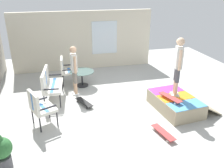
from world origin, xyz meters
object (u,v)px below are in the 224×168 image
Objects in this scene: person_watching at (74,67)px; patio_bench at (49,82)px; skateboard_spare at (163,132)px; potted_plant at (1,150)px; person_skater at (178,63)px; skateboard_on_ramp at (170,97)px; patio_table at (82,76)px; patio_chair_near_house at (66,68)px; patio_chair_by_wall at (39,106)px; skate_ramp at (176,103)px; skateboard_by_bench at (84,102)px.

patio_bench is at bearing 106.20° from person_watching.
potted_plant reaches higher than skateboard_spare.
person_watching is at bearing 58.35° from person_skater.
skateboard_on_ramp is (-0.25, 0.27, -0.94)m from person_skater.
patio_bench is at bearing 128.29° from patio_table.
person_skater reaches higher than patio_chair_near_house.
patio_chair_by_wall is 1.24× the size of skateboard_spare.
person_watching is (1.82, 2.82, 0.76)m from skate_ramp.
skateboard_by_bench is (-0.85, -0.18, -0.90)m from person_watching.
patio_bench is 1.56m from patio_chair_by_wall.
patio_table is 0.93m from person_watching.
skateboard_by_bench is at bearing -168.25° from person_watching.
skateboard_spare is (-1.14, 0.93, -0.13)m from skate_ramp.
patio_table is 3.45m from skateboard_on_ramp.
person_watching reaches higher than patio_bench.
patio_chair_near_house is 4.55m from skateboard_spare.
skate_ramp is 1.25m from person_skater.
patio_chair_near_house is 1.24× the size of skateboard_on_ramp.
patio_chair_near_house is 1.00× the size of patio_chair_by_wall.
patio_chair_near_house and patio_chair_by_wall have the same top height.
person_skater is 4.95m from potted_plant.
skateboard_by_bench is (-1.52, 0.14, -0.32)m from patio_table.
patio_bench is 1.60× the size of skateboard_by_bench.
potted_plant is at bearing 140.62° from skateboard_by_bench.
patio_chair_near_house is at bearing 47.96° from person_skater.
skate_ramp is at bearing -122.79° from person_watching.
patio_bench is at bearing 62.66° from skateboard_on_ramp.
patio_bench reaches higher than skateboard_on_ramp.
skate_ramp is 3.95m from patio_chair_by_wall.
person_watching is 3.33m from person_skater.
skateboard_spare is at bearing -151.76° from patio_chair_near_house.
patio_bench is 1.58× the size of skateboard_on_ramp.
skate_ramp reaches higher than skateboard_spare.
skateboard_on_ramp is (-1.74, -3.36, -0.09)m from patio_bench.
person_watching is at bearing 51.93° from skateboard_on_ramp.
potted_plant reaches higher than skateboard_on_ramp.
patio_bench is at bearing 45.11° from skateboard_spare.
skateboard_spare is at bearing -134.89° from patio_bench.
skateboard_by_bench is (-1.87, -0.42, -0.53)m from patio_chair_near_house.
patio_bench is (1.58, 3.66, 0.40)m from skate_ramp.
patio_chair_near_house is 0.69m from patio_table.
patio_table is 0.52× the size of person_skater.
skateboard_spare is at bearing 147.04° from skateboard_on_ramp.
patio_chair_by_wall is 1.11× the size of potted_plant.
potted_plant is (-3.27, 1.80, -0.52)m from person_watching.
skateboard_spare is at bearing -140.81° from skateboard_by_bench.
patio_table is at bearing 23.56° from skateboard_spare.
patio_chair_near_house is (2.84, 3.07, 0.39)m from skate_ramp.
skateboard_spare is at bearing -111.45° from patio_chair_by_wall.
patio_bench reaches higher than skateboard_by_bench.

